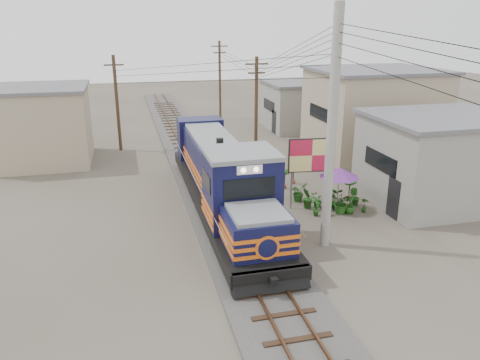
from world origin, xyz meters
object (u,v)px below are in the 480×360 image
object	(u,v)px
billboard	(312,157)
locomotive	(223,179)
vendor	(328,185)
market_umbrella	(339,173)

from	to	relation	value
billboard	locomotive	bearing A→B (deg)	179.33
billboard	vendor	world-z (taller)	billboard
billboard	market_umbrella	bearing A→B (deg)	-16.62
market_umbrella	vendor	bearing A→B (deg)	85.47
locomotive	billboard	bearing A→B (deg)	-7.43
market_umbrella	vendor	world-z (taller)	market_umbrella
locomotive	vendor	size ratio (longest dim) A/B	10.01
billboard	vendor	bearing A→B (deg)	38.16
locomotive	vendor	world-z (taller)	locomotive
billboard	market_umbrella	distance (m)	1.62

